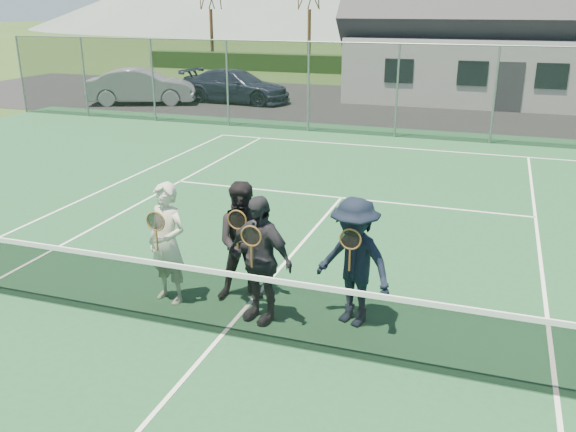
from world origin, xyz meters
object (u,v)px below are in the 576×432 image
Objects in this scene: car_a at (144,84)px; player_d at (354,262)px; car_c at (236,86)px; player_c at (259,259)px; clubhouse at (530,8)px; player_a at (167,243)px; car_b at (142,87)px; tennis_net at (221,300)px; player_b at (245,242)px.

car_a is 2.26× the size of player_d.
car_c is 19.99m from player_c.
car_a is 21.67m from player_c.
clubhouse is at bearing -58.38° from car_a.
player_a is at bearing -175.36° from player_d.
car_b is 0.40× the size of tennis_net.
car_b reaches higher than car_a.
clubhouse is (15.70, 7.00, 3.23)m from car_b.
car_b is at bearing 126.10° from player_b.
car_c is 13.49m from clubhouse.
car_a reaches higher than tennis_net.
car_b is 0.30× the size of clubhouse.
player_c is at bearing -50.74° from player_b.
tennis_net is 6.49× the size of player_d.
player_c is (-3.69, -23.40, -3.07)m from clubhouse.
player_a and player_d have the same top height.
player_b reaches higher than tennis_net.
player_a is (11.19, -17.50, 0.23)m from car_a.
player_c is at bearing 62.96° from tennis_net.
player_c is at bearing -150.94° from car_c.
player_b reaches higher than car_a.
car_a is 2.26× the size of player_c.
player_c is at bearing -132.22° from car_a.
player_d is at bearing 14.04° from player_c.
player_d reaches higher than car_c.
player_b is at bearing -132.33° from car_a.
car_c is 0.32× the size of clubhouse.
car_a is 22.17m from player_d.
car_a is 0.88× the size of car_b.
player_b is (12.23, -17.07, 0.23)m from car_a.
player_b is 1.00× the size of player_d.
car_b is 20.63m from tennis_net.
player_d is at bearing -129.15° from car_a.
car_b reaches higher than tennis_net.
car_a is at bearing 124.16° from tennis_net.
car_c reaches higher than tennis_net.
tennis_net is 6.49× the size of player_a.
tennis_net is at bearing -84.05° from player_b.
clubhouse is at bearing 79.80° from player_b.
car_a is 20.77m from player_a.
clubhouse is (4.00, 24.00, 3.45)m from tennis_net.
clubhouse reaches higher than player_a.
player_a is at bearing -102.47° from clubhouse.
player_a reaches higher than car_c.
player_c is (12.65, -17.59, 0.23)m from car_a.
player_b is at bearing -165.79° from car_b.
tennis_net is (11.70, -16.99, -0.22)m from car_b.
player_b is at bearing 95.95° from tennis_net.
clubhouse is at bearing 80.54° from tennis_net.
player_a is (-5.15, -23.31, -3.07)m from clubhouse.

